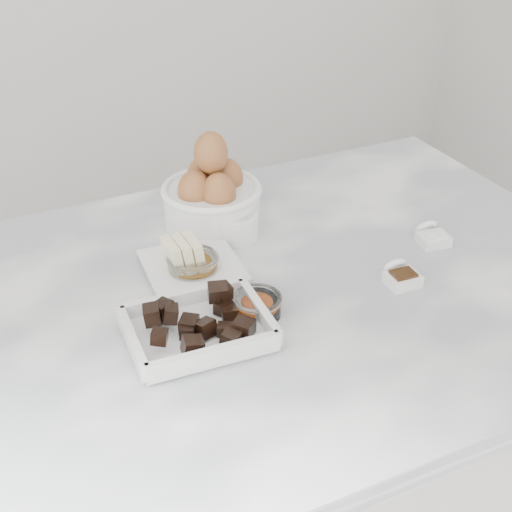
{
  "coord_description": "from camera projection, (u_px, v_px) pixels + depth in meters",
  "views": [
    {
      "loc": [
        -0.39,
        -0.83,
        1.57
      ],
      "look_at": [
        0.02,
        0.03,
        0.98
      ],
      "focal_mm": 50.0,
      "sensor_mm": 36.0,
      "label": 1
    }
  ],
  "objects": [
    {
      "name": "vanilla_spoon",
      "position": [
        401.0,
        276.0,
        1.12
      ],
      "size": [
        0.05,
        0.06,
        0.04
      ],
      "color": "white",
      "rests_on": "marble_slab"
    },
    {
      "name": "honey_bowl",
      "position": [
        193.0,
        265.0,
        1.13
      ],
      "size": [
        0.08,
        0.08,
        0.04
      ],
      "color": "white",
      "rests_on": "marble_slab"
    },
    {
      "name": "salt_spoon",
      "position": [
        432.0,
        236.0,
        1.23
      ],
      "size": [
        0.06,
        0.07,
        0.04
      ],
      "color": "white",
      "rests_on": "marble_slab"
    },
    {
      "name": "butter_plate",
      "position": [
        191.0,
        261.0,
        1.14
      ],
      "size": [
        0.16,
        0.16,
        0.06
      ],
      "color": "white",
      "rests_on": "marble_slab"
    },
    {
      "name": "chocolate_dish",
      "position": [
        198.0,
        325.0,
        1.0
      ],
      "size": [
        0.21,
        0.16,
        0.05
      ],
      "color": "white",
      "rests_on": "marble_slab"
    },
    {
      "name": "zest_bowl",
      "position": [
        257.0,
        305.0,
        1.05
      ],
      "size": [
        0.08,
        0.08,
        0.03
      ],
      "color": "white",
      "rests_on": "marble_slab"
    },
    {
      "name": "marble_slab",
      "position": [
        253.0,
        300.0,
        1.12
      ],
      "size": [
        1.2,
        0.8,
        0.04
      ],
      "primitive_type": "cube",
      "color": "white",
      "rests_on": "cabinet"
    },
    {
      "name": "cabinet",
      "position": [
        253.0,
        500.0,
        1.37
      ],
      "size": [
        1.1,
        0.7,
        0.9
      ],
      "primitive_type": "cube",
      "color": "beige",
      "rests_on": "ground"
    },
    {
      "name": "egg_bowl",
      "position": [
        212.0,
        194.0,
        1.26
      ],
      "size": [
        0.18,
        0.18,
        0.17
      ],
      "color": "white",
      "rests_on": "marble_slab"
    },
    {
      "name": "sugar_ramekin",
      "position": [
        236.0,
        224.0,
        1.23
      ],
      "size": [
        0.08,
        0.08,
        0.05
      ],
      "color": "white",
      "rests_on": "marble_slab"
    }
  ]
}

